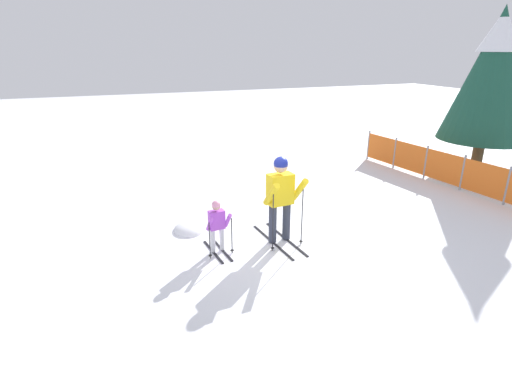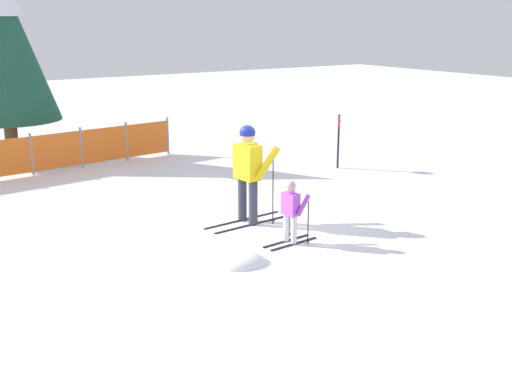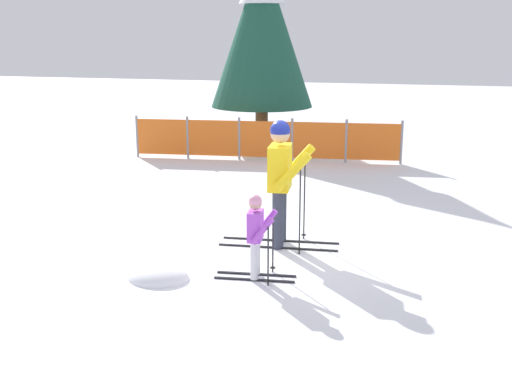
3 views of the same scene
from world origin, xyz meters
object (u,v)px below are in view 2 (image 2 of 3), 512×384
skier_child (291,207)px  skier_adult (249,165)px  trail_marker (339,135)px  safety_fence (57,151)px  conifer_far (2,41)px

skier_child → skier_adult: bearing=83.2°
skier_child → trail_marker: 5.78m
skier_child → safety_fence: size_ratio=0.17×
safety_fence → conifer_far: 3.34m
safety_fence → trail_marker: 6.98m
skier_child → conifer_far: conifer_far is taller
skier_adult → conifer_far: 8.63m
skier_adult → safety_fence: size_ratio=0.29×
safety_fence → trail_marker: trail_marker is taller
trail_marker → skier_child: bearing=-138.3°
skier_adult → trail_marker: (4.29, 2.50, -0.25)m
safety_fence → conifer_far: size_ratio=1.27×
skier_child → trail_marker: (4.31, 3.84, 0.21)m
trail_marker → safety_fence: bearing=149.5°
skier_adult → skier_child: size_ratio=1.68×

